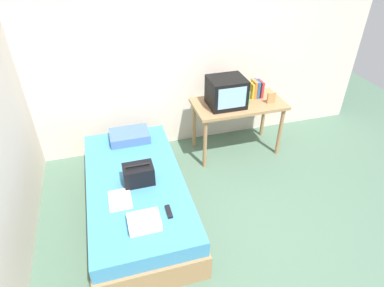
# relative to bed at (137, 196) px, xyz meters

# --- Properties ---
(ground_plane) EXTENTS (8.00, 8.00, 0.00)m
(ground_plane) POSITION_rel_bed_xyz_m (0.89, -0.71, -0.23)
(ground_plane) COLOR #4C6B56
(wall_back) EXTENTS (5.20, 0.10, 2.60)m
(wall_back) POSITION_rel_bed_xyz_m (0.89, 1.29, 1.07)
(wall_back) COLOR beige
(wall_back) RESTS_ON ground
(bed) EXTENTS (1.00, 2.00, 0.46)m
(bed) POSITION_rel_bed_xyz_m (0.00, 0.00, 0.00)
(bed) COLOR #9E754C
(bed) RESTS_ON ground
(desk) EXTENTS (1.16, 0.60, 0.73)m
(desk) POSITION_rel_bed_xyz_m (1.46, 0.80, 0.41)
(desk) COLOR #9E754C
(desk) RESTS_ON ground
(tv) EXTENTS (0.44, 0.39, 0.36)m
(tv) POSITION_rel_bed_xyz_m (1.27, 0.78, 0.69)
(tv) COLOR black
(tv) RESTS_ON desk
(water_bottle) EXTENTS (0.07, 0.07, 0.19)m
(water_bottle) POSITION_rel_bed_xyz_m (1.52, 0.70, 0.60)
(water_bottle) COLOR green
(water_bottle) RESTS_ON desk
(book_row) EXTENTS (0.16, 0.16, 0.23)m
(book_row) POSITION_rel_bed_xyz_m (1.73, 0.90, 0.61)
(book_row) COLOR gold
(book_row) RESTS_ON desk
(picture_frame) EXTENTS (0.11, 0.02, 0.14)m
(picture_frame) POSITION_rel_bed_xyz_m (1.84, 0.68, 0.58)
(picture_frame) COLOR #B27F4C
(picture_frame) RESTS_ON desk
(pillow) EXTENTS (0.46, 0.32, 0.11)m
(pillow) POSITION_rel_bed_xyz_m (0.04, 0.74, 0.29)
(pillow) COLOR #4766AD
(pillow) RESTS_ON bed
(handbag) EXTENTS (0.30, 0.20, 0.22)m
(handbag) POSITION_rel_bed_xyz_m (0.04, -0.05, 0.33)
(handbag) COLOR black
(handbag) RESTS_ON bed
(magazine) EXTENTS (0.21, 0.29, 0.01)m
(magazine) POSITION_rel_bed_xyz_m (-0.18, -0.26, 0.24)
(magazine) COLOR white
(magazine) RESTS_ON bed
(remote_dark) EXTENTS (0.04, 0.16, 0.02)m
(remote_dark) POSITION_rel_bed_xyz_m (0.23, -0.54, 0.24)
(remote_dark) COLOR black
(remote_dark) RESTS_ON bed
(folded_towel) EXTENTS (0.28, 0.22, 0.08)m
(folded_towel) POSITION_rel_bed_xyz_m (-0.00, -0.63, 0.27)
(folded_towel) COLOR white
(folded_towel) RESTS_ON bed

